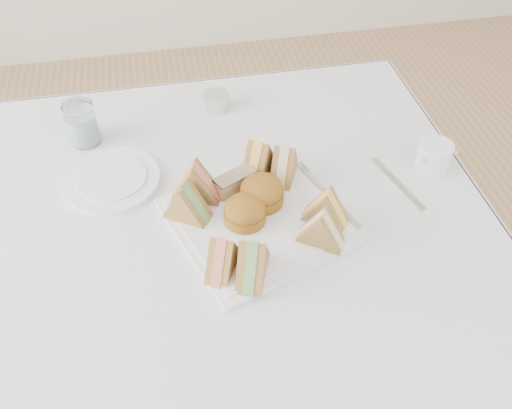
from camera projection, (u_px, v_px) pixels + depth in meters
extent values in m
plane|color=#9E7751|center=(239.00, 400.00, 1.56)|extent=(4.00, 4.00, 0.00)
cube|color=brown|center=(236.00, 333.00, 1.29)|extent=(0.90, 0.90, 0.74)
cube|color=white|center=(230.00, 229.00, 1.02)|extent=(1.02, 1.02, 0.01)
cube|color=white|center=(256.00, 221.00, 1.03)|extent=(0.37, 0.37, 0.01)
cylinder|color=#9F6F25|center=(245.00, 211.00, 1.00)|extent=(0.10, 0.10, 0.05)
cylinder|color=#9F6F25|center=(262.00, 192.00, 1.03)|extent=(0.12, 0.12, 0.06)
cube|color=#D9B174|center=(235.00, 182.00, 1.06)|extent=(0.09, 0.07, 0.04)
cylinder|color=white|center=(112.00, 180.00, 1.11)|extent=(0.21, 0.21, 0.01)
cylinder|color=white|center=(82.00, 123.00, 1.17)|extent=(0.07, 0.07, 0.10)
cylinder|color=silver|center=(216.00, 102.00, 1.27)|extent=(0.07, 0.07, 0.04)
cube|color=silver|center=(397.00, 183.00, 1.10)|extent=(0.06, 0.17, 0.00)
cube|color=silver|center=(332.00, 199.00, 1.07)|extent=(0.07, 0.17, 0.00)
cylinder|color=white|center=(434.00, 156.00, 1.12)|extent=(0.09, 0.09, 0.06)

